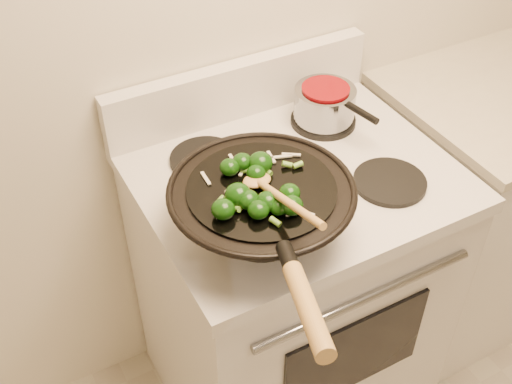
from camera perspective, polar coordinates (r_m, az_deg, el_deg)
stove at (r=1.93m, az=2.92°, el=-8.53°), size 0.78×0.67×1.08m
counter_unit at (r=2.41m, az=20.73°, el=-0.21°), size 0.86×0.62×0.91m
wok at (r=1.39m, az=0.54°, el=-1.45°), size 0.41×0.66×0.20m
stirfry at (r=1.33m, az=-0.04°, el=0.24°), size 0.27×0.26×0.05m
wooden_spoon at (r=1.30m, az=1.60°, el=-0.04°), size 0.06×0.28×0.10m
saucepan at (r=1.76m, az=6.15°, el=7.81°), size 0.17×0.27×0.10m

